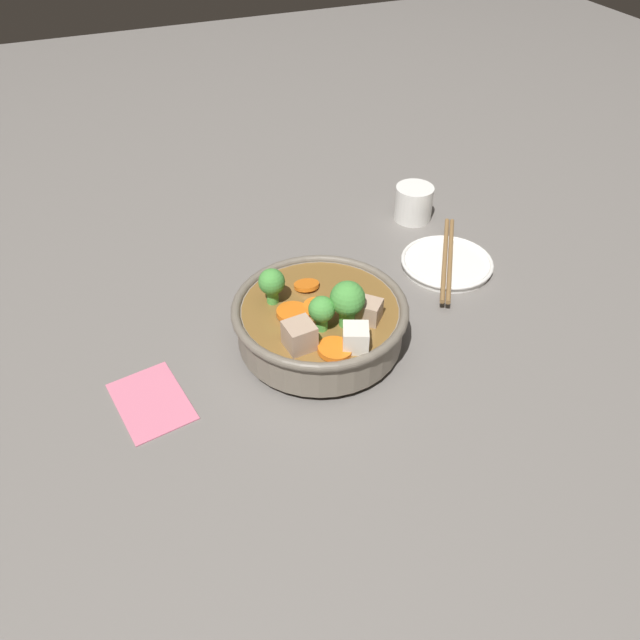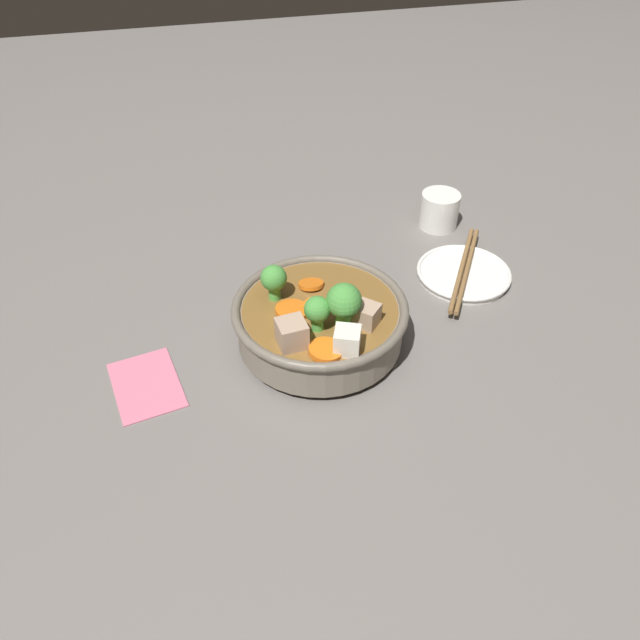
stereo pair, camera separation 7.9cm
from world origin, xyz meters
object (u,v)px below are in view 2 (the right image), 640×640
at_px(stirfry_bowl, 320,319).
at_px(side_saucer, 464,273).
at_px(tea_cup, 439,210).
at_px(chopsticks_pair, 464,268).

relative_size(stirfry_bowl, side_saucer, 1.60).
distance_m(tea_cup, chopsticks_pair, 0.15).
bearing_deg(tea_cup, side_saucer, -7.61).
xyz_separation_m(stirfry_bowl, tea_cup, (-0.23, 0.26, -0.01)).
bearing_deg(stirfry_bowl, tea_cup, 131.60).
bearing_deg(tea_cup, stirfry_bowl, -48.40).
height_order(stirfry_bowl, tea_cup, stirfry_bowl).
distance_m(side_saucer, chopsticks_pair, 0.01).
distance_m(stirfry_bowl, side_saucer, 0.26).
bearing_deg(stirfry_bowl, side_saucer, 110.04).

